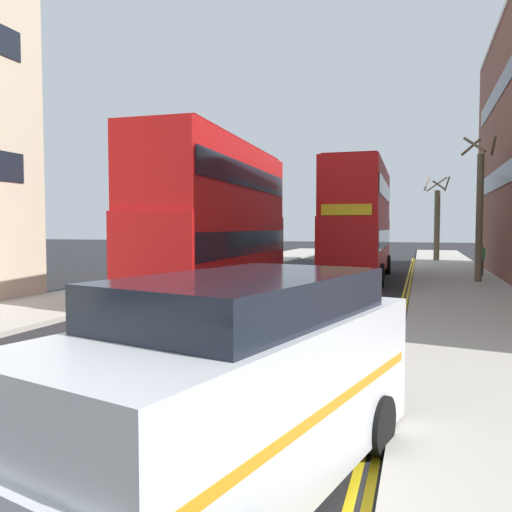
{
  "coord_description": "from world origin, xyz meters",
  "views": [
    {
      "loc": [
        4.84,
        -2.54,
        2.6
      ],
      "look_at": [
        0.5,
        11.0,
        1.8
      ],
      "focal_mm": 36.16,
      "sensor_mm": 36.0,
      "label": 1
    }
  ],
  "objects": [
    {
      "name": "kerb_line_outer",
      "position": [
        4.4,
        14.0,
        0.0
      ],
      "size": [
        0.1,
        56.0,
        0.01
      ],
      "primitive_type": "cube",
      "color": "yellow",
      "rests_on": "ground"
    },
    {
      "name": "pedestrian_far",
      "position": [
        7.8,
        25.85,
        0.99
      ],
      "size": [
        0.34,
        0.22,
        1.62
      ],
      "color": "#2D2D38",
      "rests_on": "sidewalk_right"
    },
    {
      "name": "taxi_minivan",
      "position": [
        3.14,
        2.08,
        1.07
      ],
      "size": [
        3.0,
        5.13,
        2.12
      ],
      "color": "silver",
      "rests_on": "ground"
    },
    {
      "name": "street_tree_mid",
      "position": [
        5.96,
        37.88,
        3.0
      ],
      "size": [
        1.83,
        1.59,
        6.28
      ],
      "color": "#6B6047",
      "rests_on": "sidewalk_right"
    },
    {
      "name": "kerb_line_inner",
      "position": [
        4.24,
        14.0,
        0.0
      ],
      "size": [
        0.1,
        56.0,
        0.01
      ],
      "primitive_type": "cube",
      "color": "yellow",
      "rests_on": "ground"
    },
    {
      "name": "double_decker_bus_away",
      "position": [
        -2.25,
        15.0,
        3.03
      ],
      "size": [
        3.07,
        10.88,
        5.64
      ],
      "color": "red",
      "rests_on": "ground"
    },
    {
      "name": "sidewalk_right",
      "position": [
        6.5,
        16.0,
        0.07
      ],
      "size": [
        4.0,
        80.0,
        0.14
      ],
      "primitive_type": "cube",
      "color": "#ADA89E",
      "rests_on": "ground"
    },
    {
      "name": "street_tree_near",
      "position": [
        7.33,
        22.66,
        3.31
      ],
      "size": [
        1.43,
        1.64,
        6.56
      ],
      "color": "#6B6047",
      "rests_on": "sidewalk_right"
    },
    {
      "name": "double_decker_bus_oncoming",
      "position": [
        1.91,
        23.43,
        3.03
      ],
      "size": [
        2.92,
        10.84,
        5.64
      ],
      "color": "red",
      "rests_on": "ground"
    },
    {
      "name": "sidewalk_left",
      "position": [
        -6.5,
        16.0,
        0.07
      ],
      "size": [
        4.0,
        80.0,
        0.14
      ],
      "primitive_type": "cube",
      "color": "#ADA89E",
      "rests_on": "ground"
    }
  ]
}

